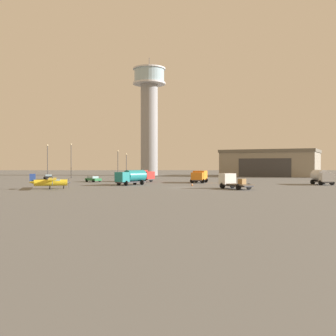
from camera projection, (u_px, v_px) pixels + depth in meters
ground_plane at (186, 188)px, 69.35m from camera, size 400.00×400.00×0.00m
control_tower at (149, 111)px, 145.17m from camera, size 12.08×12.08×43.86m
hangar at (271, 163)px, 136.57m from camera, size 38.16×34.12×9.11m
airplane_yellow at (50, 182)px, 66.02m from camera, size 6.86×8.77×2.59m
truck_fuel_tanker_silver at (322, 177)px, 79.79m from camera, size 3.36×6.14×3.04m
truck_fuel_tanker_teal at (132, 177)px, 78.30m from camera, size 6.23×6.47×3.02m
truck_box_orange at (199, 176)px, 88.05m from camera, size 4.40×6.71×2.71m
truck_flatbed_white at (232, 181)px, 66.60m from camera, size 5.28×6.96×2.61m
truck_box_red at (140, 175)px, 93.17m from camera, size 7.02×6.68×2.77m
car_green at (93, 179)px, 92.11m from camera, size 4.33×4.47×1.37m
car_black at (48, 177)px, 108.12m from camera, size 3.33×4.75×1.37m
light_post_west at (126, 163)px, 123.09m from camera, size 0.44×0.44×7.56m
light_post_east at (71, 158)px, 115.80m from camera, size 0.44×0.44×10.30m
light_post_north at (118, 161)px, 114.90m from camera, size 0.44×0.44×8.33m
light_post_centre at (47, 159)px, 113.93m from camera, size 0.44×0.44×9.96m
traffic_cone_near_left at (192, 184)px, 75.75m from camera, size 0.36×0.36×0.63m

